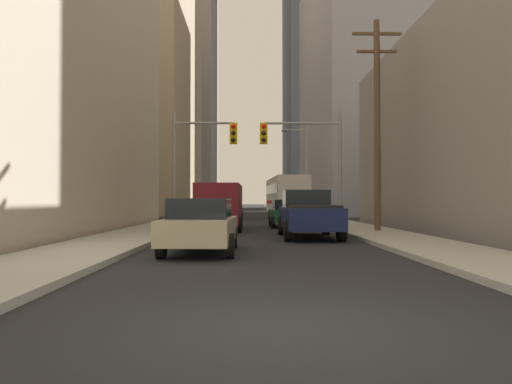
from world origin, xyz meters
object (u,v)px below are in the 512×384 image
object	(u,v)px
sedan_beige	(201,225)
sedan_black	(231,209)
cargo_van_maroon	(220,204)
traffic_signal_near_left	(201,150)
city_bus	(286,195)
sedan_green	(287,213)
pickup_truck_navy	(308,214)
traffic_signal_near_right	(305,150)

from	to	relation	value
sedan_beige	sedan_black	world-z (taller)	same
cargo_van_maroon	sedan_black	size ratio (longest dim) A/B	1.24
cargo_van_maroon	traffic_signal_near_left	bearing A→B (deg)	146.78
city_bus	sedan_black	xyz separation A→B (m)	(-4.63, -2.00, -1.16)
sedan_green	sedan_black	size ratio (longest dim) A/B	1.01
pickup_truck_navy	traffic_signal_near_right	size ratio (longest dim) A/B	0.90
sedan_beige	pickup_truck_navy	bearing A→B (deg)	56.38
city_bus	cargo_van_maroon	xyz separation A→B (m)	(-4.58, -17.29, -0.64)
pickup_truck_navy	sedan_beige	world-z (taller)	pickup_truck_navy
traffic_signal_near_left	cargo_van_maroon	bearing A→B (deg)	-33.22
traffic_signal_near_right	cargo_van_maroon	bearing A→B (deg)	-171.38
city_bus	pickup_truck_navy	world-z (taller)	city_bus
city_bus	pickup_truck_navy	bearing A→B (deg)	-92.13
city_bus	traffic_signal_near_right	size ratio (longest dim) A/B	1.93
sedan_black	traffic_signal_near_right	xyz separation A→B (m)	(4.31, -14.64, 3.29)
sedan_green	sedan_black	distance (m)	12.85
pickup_truck_navy	sedan_green	distance (m)	7.45
cargo_van_maroon	sedan_green	size ratio (longest dim) A/B	1.23
sedan_black	pickup_truck_navy	bearing A→B (deg)	-79.07
cargo_van_maroon	sedan_green	world-z (taller)	cargo_van_maroon
traffic_signal_near_right	city_bus	bearing A→B (deg)	88.88
pickup_truck_navy	traffic_signal_near_left	world-z (taller)	traffic_signal_near_left
sedan_beige	sedan_green	distance (m)	13.47
city_bus	sedan_beige	world-z (taller)	city_bus
pickup_truck_navy	traffic_signal_near_right	xyz separation A→B (m)	(0.49, 5.14, 3.13)
sedan_beige	traffic_signal_near_right	xyz separation A→B (m)	(4.19, 10.71, 3.29)
cargo_van_maroon	sedan_green	xyz separation A→B (m)	(3.55, 2.95, -0.52)
sedan_beige	sedan_green	bearing A→B (deg)	75.02
cargo_van_maroon	sedan_beige	bearing A→B (deg)	-89.60
sedan_black	traffic_signal_near_right	distance (m)	15.61
city_bus	traffic_signal_near_right	xyz separation A→B (m)	(-0.32, -16.65, 2.13)
sedan_beige	sedan_green	size ratio (longest dim) A/B	1.00
cargo_van_maroon	sedan_black	world-z (taller)	cargo_van_maroon
sedan_beige	traffic_signal_near_left	distance (m)	11.24
sedan_black	traffic_signal_near_right	world-z (taller)	traffic_signal_near_right
city_bus	cargo_van_maroon	size ratio (longest dim) A/B	2.21
cargo_van_maroon	traffic_signal_near_left	world-z (taller)	traffic_signal_near_left
sedan_black	sedan_beige	bearing A→B (deg)	-89.73
pickup_truck_navy	traffic_signal_near_right	world-z (taller)	traffic_signal_near_right
traffic_signal_near_left	traffic_signal_near_right	xyz separation A→B (m)	(5.24, 0.00, 0.04)
sedan_beige	sedan_black	distance (m)	25.36
city_bus	sedan_green	world-z (taller)	city_bus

